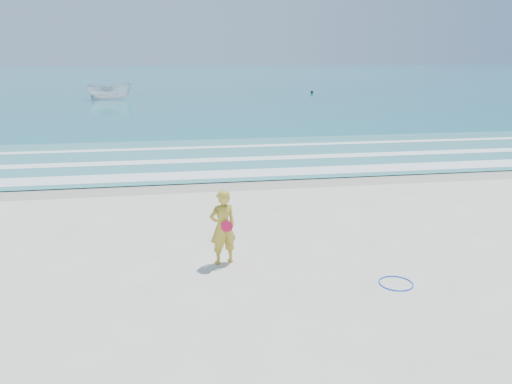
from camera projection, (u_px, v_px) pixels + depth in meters
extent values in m
plane|color=silver|center=(285.00, 285.00, 10.86)|extent=(400.00, 400.00, 0.00)
cube|color=#B2A893|center=(234.00, 183.00, 19.41)|extent=(400.00, 2.40, 0.00)
cube|color=#19727F|center=(181.00, 76.00, 110.61)|extent=(400.00, 190.00, 0.04)
cube|color=#59B7AD|center=(222.00, 156.00, 24.15)|extent=(400.00, 10.00, 0.01)
cube|color=white|center=(230.00, 174.00, 20.63)|extent=(400.00, 1.40, 0.01)
cube|color=white|center=(223.00, 160.00, 23.39)|extent=(400.00, 0.90, 0.01)
cube|color=white|center=(217.00, 147.00, 26.53)|extent=(400.00, 0.60, 0.01)
torus|color=#0D3FED|center=(396.00, 283.00, 10.90)|extent=(0.76, 0.76, 0.03)
imported|color=white|center=(110.00, 91.00, 53.65)|extent=(4.81, 2.04, 1.82)
sphere|color=black|center=(312.00, 92.00, 61.89)|extent=(0.35, 0.35, 0.35)
imported|color=gold|center=(223.00, 227.00, 11.77)|extent=(0.76, 0.62, 1.82)
cylinder|color=#F41543|center=(227.00, 226.00, 11.59)|extent=(0.27, 0.08, 0.27)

